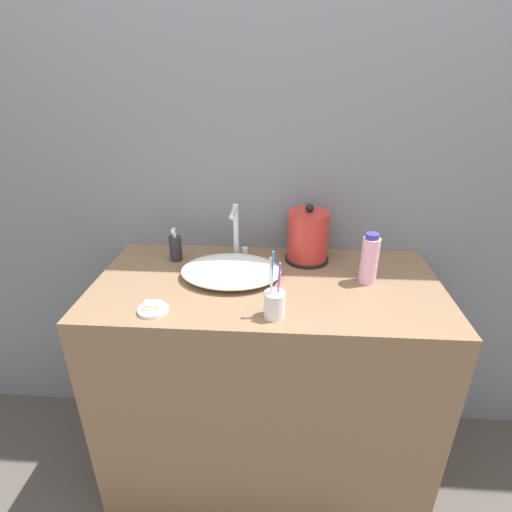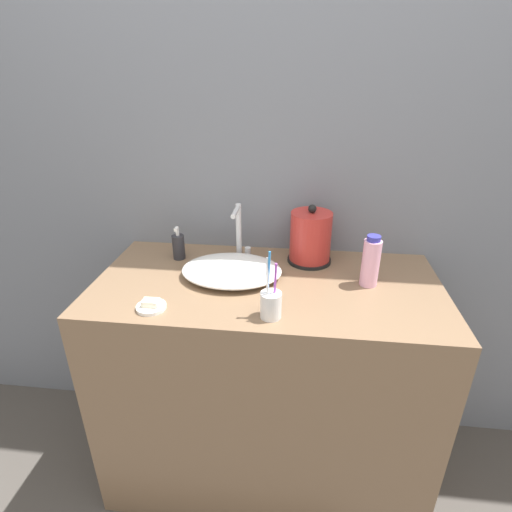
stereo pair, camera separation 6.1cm
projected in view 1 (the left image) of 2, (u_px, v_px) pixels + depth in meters
The scene contains 9 objects.
wall_back at pixel (272, 154), 1.54m from camera, with size 6.00×0.04×2.60m.
vanity_counter at pixel (266, 381), 1.61m from camera, with size 1.22×0.60×0.91m.
sink_basin at pixel (231, 271), 1.43m from camera, with size 0.36×0.28×0.05m.
faucet at pixel (237, 230), 1.54m from camera, with size 0.06×0.13×0.22m.
electric_kettle at pixel (308, 238), 1.53m from camera, with size 0.17×0.17×0.23m.
toothbrush_cup at pixel (274, 303), 1.20m from camera, with size 0.06×0.06×0.21m.
lotion_bottle at pixel (176, 248), 1.55m from camera, with size 0.05×0.05×0.13m.
shampoo_bottle at pixel (369, 259), 1.38m from camera, with size 0.06×0.06×0.18m.
soap_dish at pixel (153, 309), 1.24m from camera, with size 0.09×0.09×0.03m.
Camera 1 is at (0.04, -0.94, 1.60)m, focal length 28.00 mm.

